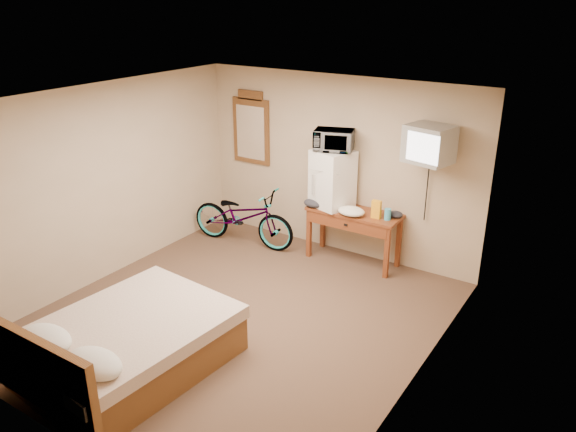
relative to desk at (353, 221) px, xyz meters
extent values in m
plane|color=#462E23|center=(-0.43, -2.00, -0.62)|extent=(4.60, 4.60, 0.00)
plane|color=silver|center=(-0.43, -2.00, 1.88)|extent=(4.60, 4.60, 0.00)
cube|color=tan|center=(-0.43, 0.30, 0.63)|extent=(4.20, 0.04, 2.50)
cube|color=tan|center=(-0.43, -4.30, 0.63)|extent=(4.20, 0.04, 2.50)
cube|color=tan|center=(-2.53, -2.00, 0.63)|extent=(0.04, 4.60, 2.50)
cube|color=tan|center=(1.67, -2.00, 0.63)|extent=(0.04, 4.60, 2.50)
cube|color=silver|center=(-0.51, 0.29, 0.30)|extent=(0.08, 0.01, 0.13)
cube|color=brown|center=(0.00, 0.04, 0.11)|extent=(1.28, 0.50, 0.04)
cube|color=brown|center=(-0.59, -0.16, -0.27)|extent=(0.06, 0.06, 0.71)
cube|color=brown|center=(0.59, -0.16, -0.27)|extent=(0.06, 0.06, 0.71)
cube|color=brown|center=(-0.59, 0.23, -0.27)|extent=(0.06, 0.06, 0.71)
cube|color=brown|center=(0.59, 0.23, -0.27)|extent=(0.06, 0.06, 0.71)
cube|color=brown|center=(0.00, -0.18, 0.01)|extent=(1.16, 0.05, 0.16)
cube|color=black|center=(0.00, -0.20, 0.01)|extent=(0.05, 0.02, 0.03)
cube|color=white|center=(-0.35, 0.04, 0.52)|extent=(0.60, 0.58, 0.79)
cube|color=#999994|center=(-0.35, -0.19, 0.68)|extent=(0.48, 0.01, 0.00)
cylinder|color=#999994|center=(-0.52, -0.20, 0.47)|extent=(0.02, 0.02, 0.28)
imported|color=white|center=(-0.35, 0.04, 1.06)|extent=(0.59, 0.49, 0.28)
cube|color=#F9A516|center=(0.35, -0.03, 0.25)|extent=(0.12, 0.08, 0.24)
cylinder|color=#3DA9D1|center=(0.50, 0.00, 0.20)|extent=(0.09, 0.09, 0.15)
ellipsoid|color=white|center=(0.03, -0.12, 0.18)|extent=(0.37, 0.28, 0.11)
ellipsoid|color=black|center=(-0.54, -0.13, 0.18)|extent=(0.29, 0.22, 0.11)
ellipsoid|color=black|center=(0.56, 0.13, 0.17)|extent=(0.19, 0.16, 0.09)
cube|color=black|center=(0.95, 0.28, 1.09)|extent=(0.14, 0.02, 0.14)
cylinder|color=black|center=(0.95, 0.24, 1.09)|extent=(0.05, 0.30, 0.05)
cube|color=#999994|center=(0.95, 0.02, 1.20)|extent=(0.60, 0.54, 0.45)
cube|color=white|center=(0.95, -0.20, 1.20)|extent=(0.42, 0.11, 0.34)
cube|color=black|center=(0.95, 0.24, 1.20)|extent=(0.32, 0.08, 0.28)
cube|color=brown|center=(-1.88, 0.27, 0.94)|extent=(0.64, 0.04, 0.98)
cube|color=brown|center=(-1.88, 0.27, 1.47)|extent=(0.43, 0.04, 0.14)
cube|color=white|center=(-1.88, 0.25, 0.92)|extent=(0.51, 0.01, 0.80)
imported|color=black|center=(-1.63, -0.32, -0.19)|extent=(1.70, 0.78, 0.87)
cube|color=brown|center=(-0.77, -3.30, -0.42)|extent=(1.57, 2.01, 0.40)
cube|color=beige|center=(-0.77, -3.30, -0.17)|extent=(1.61, 2.05, 0.14)
cube|color=brown|center=(-0.77, -4.26, -0.07)|extent=(1.42, 0.08, 0.70)
ellipsoid|color=beige|center=(-1.10, -3.95, -0.04)|extent=(0.57, 0.35, 0.20)
ellipsoid|color=beige|center=(-0.43, -3.95, -0.04)|extent=(0.57, 0.35, 0.20)
camera|label=1|loc=(3.09, -6.36, 2.89)|focal=35.00mm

